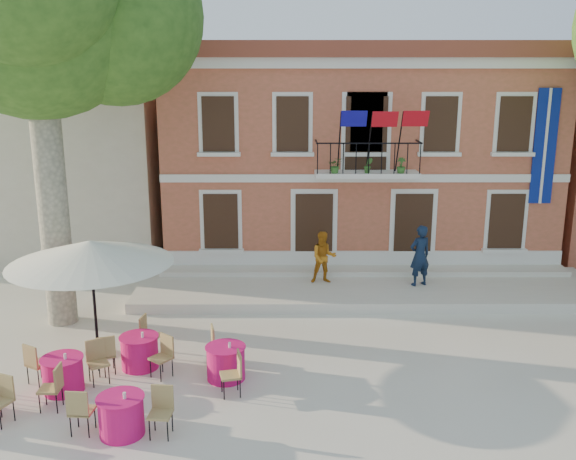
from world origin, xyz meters
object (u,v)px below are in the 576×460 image
(patio_umbrella, at_px, (90,252))
(pedestrian_navy, at_px, (420,256))
(cafe_table_0, at_px, (121,414))
(cafe_table_1, at_px, (226,361))
(plane_tree_west, at_px, (35,7))
(pedestrian_orange, at_px, (324,257))
(cafe_table_3, at_px, (63,373))
(cafe_table_4, at_px, (140,350))

(patio_umbrella, distance_m, pedestrian_navy, 9.60)
(cafe_table_0, bearing_deg, pedestrian_navy, 47.14)
(cafe_table_1, bearing_deg, plane_tree_west, 144.86)
(pedestrian_orange, relative_size, cafe_table_0, 0.82)
(patio_umbrella, bearing_deg, plane_tree_west, 126.79)
(patio_umbrella, height_order, pedestrian_navy, patio_umbrella)
(cafe_table_1, relative_size, cafe_table_3, 1.05)
(patio_umbrella, distance_m, cafe_table_4, 2.53)
(pedestrian_navy, height_order, cafe_table_1, pedestrian_navy)
(cafe_table_4, bearing_deg, pedestrian_orange, 48.72)
(patio_umbrella, xyz_separation_m, cafe_table_0, (1.45, -3.50, -2.12))
(patio_umbrella, relative_size, pedestrian_navy, 2.04)
(pedestrian_navy, bearing_deg, cafe_table_1, 23.75)
(plane_tree_west, height_order, cafe_table_3, plane_tree_west)
(cafe_table_0, distance_m, cafe_table_3, 2.34)
(pedestrian_navy, bearing_deg, plane_tree_west, -9.93)
(plane_tree_west, xyz_separation_m, cafe_table_4, (2.71, -2.77, -7.69))
(plane_tree_west, xyz_separation_m, pedestrian_orange, (7.21, 2.36, -7.02))
(pedestrian_orange, height_order, cafe_table_4, pedestrian_orange)
(pedestrian_navy, height_order, cafe_table_4, pedestrian_navy)
(cafe_table_4, bearing_deg, plane_tree_west, 134.31)
(cafe_table_0, bearing_deg, cafe_table_1, 51.62)
(pedestrian_orange, bearing_deg, patio_umbrella, -145.86)
(patio_umbrella, xyz_separation_m, cafe_table_3, (-0.20, -1.84, -2.12))
(cafe_table_1, bearing_deg, cafe_table_4, 164.57)
(patio_umbrella, distance_m, cafe_table_1, 4.06)
(cafe_table_3, relative_size, cafe_table_4, 1.01)
(pedestrian_navy, bearing_deg, cafe_table_4, 11.75)
(patio_umbrella, height_order, cafe_table_0, patio_umbrella)
(pedestrian_navy, height_order, cafe_table_3, pedestrian_navy)
(patio_umbrella, height_order, cafe_table_3, patio_umbrella)
(cafe_table_1, bearing_deg, cafe_table_3, -170.79)
(cafe_table_1, height_order, cafe_table_4, same)
(plane_tree_west, relative_size, cafe_table_0, 5.67)
(cafe_table_0, bearing_deg, cafe_table_4, 95.59)
(pedestrian_orange, distance_m, cafe_table_4, 6.86)
(cafe_table_0, bearing_deg, cafe_table_3, 134.82)
(cafe_table_0, xyz_separation_m, cafe_table_4, (-0.27, 2.77, 0.01))
(plane_tree_west, height_order, patio_umbrella, plane_tree_west)
(patio_umbrella, xyz_separation_m, cafe_table_1, (3.21, -1.29, -2.12))
(plane_tree_west, height_order, pedestrian_navy, plane_tree_west)
(plane_tree_west, bearing_deg, cafe_table_0, -61.77)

